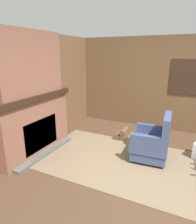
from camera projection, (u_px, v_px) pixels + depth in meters
name	position (u px, v px, depth m)	size (l,w,h in m)	color
ground_plane	(148.00, 181.00, 3.33)	(14.00, 14.00, 0.00)	#4C3523
wood_panel_wall_left	(22.00, 94.00, 4.09)	(0.06, 5.87, 2.50)	brown
wood_panel_wall_back	(174.00, 85.00, 5.27)	(5.87, 0.09, 2.50)	brown
fireplace_hearth	(34.00, 124.00, 4.17)	(0.62, 1.92, 1.27)	brown
chimney_breast	(27.00, 63.00, 3.82)	(0.36, 1.60, 1.21)	brown
area_rug	(130.00, 163.00, 3.89)	(3.75, 2.02, 0.01)	#7A664C
armchair	(152.00, 143.00, 3.93)	(0.74, 0.76, 0.96)	#3D4C75
firewood_stack	(124.00, 135.00, 4.98)	(0.45, 0.41, 0.27)	brown
oil_lamp_vase	(5.00, 94.00, 3.49)	(0.10, 0.10, 0.28)	silver
storage_case	(43.00, 88.00, 4.35)	(0.13, 0.22, 0.13)	black
decorative_plate_on_mantel	(31.00, 88.00, 4.05)	(0.06, 0.24, 0.24)	red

